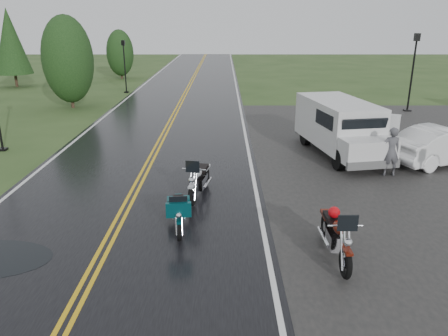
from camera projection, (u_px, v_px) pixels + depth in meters
name	position (u px, v px, depth m)	size (l,w,h in m)	color
ground	(115.00, 230.00, 11.19)	(120.00, 120.00, 0.00)	#2D471E
road	(165.00, 133.00, 20.65)	(8.00, 100.00, 0.04)	black
parking_pad	(448.00, 167.00, 15.93)	(14.00, 24.00, 0.03)	black
motorcycle_red	(347.00, 251.00, 8.83)	(0.83, 2.27, 1.34)	#521409
motorcycle_teal	(179.00, 222.00, 10.37)	(0.69, 1.89, 1.12)	#05383D
motorcycle_silver	(192.00, 187.00, 12.31)	(0.80, 2.21, 1.30)	#A9ACB1
van_white	(340.00, 141.00, 15.27)	(2.07, 5.51, 2.16)	silver
person_at_van	(391.00, 152.00, 14.79)	(0.62, 0.41, 1.69)	#4A4A4F
sedan_white	(444.00, 146.00, 16.11)	(1.48, 4.25, 1.40)	silver
lamp_post_far_left	(125.00, 67.00, 31.65)	(0.32, 0.32, 3.78)	black
lamp_post_far_right	(412.00, 73.00, 24.95)	(0.38, 0.38, 4.46)	black
tree_left_mid	(69.00, 69.00, 26.01)	(2.98, 2.98, 4.65)	#1E3D19
tree_left_far	(120.00, 58.00, 39.29)	(2.40, 2.40, 3.70)	#1E3D19
pine_left_far	(11.00, 49.00, 34.18)	(2.82, 2.82, 5.88)	#1E3D19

